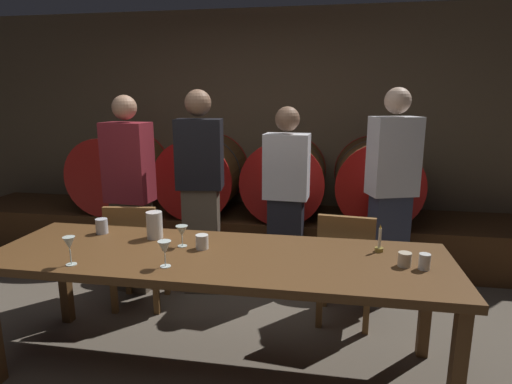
{
  "coord_description": "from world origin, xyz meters",
  "views": [
    {
      "loc": [
        0.89,
        -2.26,
        1.7
      ],
      "look_at": [
        0.45,
        0.27,
        1.12
      ],
      "focal_mm": 29.8,
      "sensor_mm": 36.0,
      "label": 1
    }
  ],
  "objects": [
    {
      "name": "ground_plane",
      "position": [
        0.0,
        0.0,
        0.0
      ],
      "size": [
        9.0,
        9.0,
        0.0
      ],
      "primitive_type": "plane",
      "color": "brown"
    },
    {
      "name": "back_wall",
      "position": [
        0.0,
        2.61,
        1.31
      ],
      "size": [
        6.92,
        0.24,
        2.62
      ],
      "primitive_type": "cube",
      "color": "brown",
      "rests_on": "ground"
    },
    {
      "name": "barrel_shelf",
      "position": [
        0.0,
        2.06,
        0.24
      ],
      "size": [
        6.23,
        0.9,
        0.48
      ],
      "primitive_type": "cube",
      "color": "#4C2D16",
      "rests_on": "ground"
    },
    {
      "name": "wine_barrel_far_left",
      "position": [
        -1.39,
        2.06,
        0.88
      ],
      "size": [
        0.81,
        0.87,
        0.81
      ],
      "color": "brown",
      "rests_on": "barrel_shelf"
    },
    {
      "name": "wine_barrel_center_left",
      "position": [
        -0.43,
        2.06,
        0.88
      ],
      "size": [
        0.81,
        0.87,
        0.81
      ],
      "color": "brown",
      "rests_on": "barrel_shelf"
    },
    {
      "name": "wine_barrel_center_right",
      "position": [
        0.45,
        2.06,
        0.88
      ],
      "size": [
        0.81,
        0.87,
        0.81
      ],
      "color": "brown",
      "rests_on": "barrel_shelf"
    },
    {
      "name": "wine_barrel_far_right",
      "position": [
        1.36,
        2.06,
        0.88
      ],
      "size": [
        0.81,
        0.87,
        0.81
      ],
      "color": "#513319",
      "rests_on": "barrel_shelf"
    },
    {
      "name": "dining_table",
      "position": [
        0.25,
        0.07,
        0.7
      ],
      "size": [
        2.76,
        0.84,
        0.77
      ],
      "color": "brown",
      "rests_on": "ground"
    },
    {
      "name": "chair_left",
      "position": [
        -0.6,
        0.73,
        0.49
      ],
      "size": [
        0.45,
        0.45,
        0.88
      ],
      "rotation": [
        0.0,
        0.0,
        3.27
      ],
      "color": "brown",
      "rests_on": "ground"
    },
    {
      "name": "chair_right",
      "position": [
        1.04,
        0.76,
        0.49
      ],
      "size": [
        0.44,
        0.44,
        0.88
      ],
      "rotation": [
        0.0,
        0.0,
        3.04
      ],
      "color": "brown",
      "rests_on": "ground"
    },
    {
      "name": "guest_far_left",
      "position": [
        -0.79,
        1.06,
        0.88
      ],
      "size": [
        0.4,
        0.27,
        1.71
      ],
      "rotation": [
        0.0,
        0.0,
        3.06
      ],
      "color": "brown",
      "rests_on": "ground"
    },
    {
      "name": "guest_center_left",
      "position": [
        -0.18,
        1.14,
        0.9
      ],
      "size": [
        0.41,
        0.29,
        1.75
      ],
      "rotation": [
        0.0,
        0.0,
        3.27
      ],
      "color": "brown",
      "rests_on": "ground"
    },
    {
      "name": "guest_center_right",
      "position": [
        0.53,
        1.34,
        0.83
      ],
      "size": [
        0.39,
        0.26,
        1.61
      ],
      "rotation": [
        0.0,
        0.0,
        3.08
      ],
      "color": "black",
      "rests_on": "ground"
    },
    {
      "name": "guest_far_right",
      "position": [
        1.41,
        1.34,
        0.91
      ],
      "size": [
        0.44,
        0.35,
        1.77
      ],
      "rotation": [
        0.0,
        0.0,
        3.47
      ],
      "color": "#33384C",
      "rests_on": "ground"
    },
    {
      "name": "candle_center",
      "position": [
        1.21,
        0.28,
        0.82
      ],
      "size": [
        0.05,
        0.05,
        0.17
      ],
      "color": "olive",
      "rests_on": "dining_table"
    },
    {
      "name": "pitcher",
      "position": [
        -0.24,
        0.29,
        0.86
      ],
      "size": [
        0.11,
        0.11,
        0.18
      ],
      "color": "white",
      "rests_on": "dining_table"
    },
    {
      "name": "wine_glass_left",
      "position": [
        -0.52,
        -0.23,
        0.89
      ],
      "size": [
        0.07,
        0.07,
        0.16
      ],
      "color": "silver",
      "rests_on": "dining_table"
    },
    {
      "name": "wine_glass_center",
      "position": [
        -0.01,
        0.17,
        0.87
      ],
      "size": [
        0.08,
        0.08,
        0.13
      ],
      "color": "silver",
      "rests_on": "dining_table"
    },
    {
      "name": "wine_glass_right",
      "position": [
        0.01,
        -0.16,
        0.88
      ],
      "size": [
        0.08,
        0.08,
        0.15
      ],
      "color": "silver",
      "rests_on": "dining_table"
    },
    {
      "name": "cup_far_left",
      "position": [
        -0.64,
        0.32,
        0.82
      ],
      "size": [
        0.08,
        0.08,
        0.1
      ],
      "primitive_type": "cylinder",
      "color": "silver",
      "rests_on": "dining_table"
    },
    {
      "name": "cup_center_left",
      "position": [
        0.13,
        0.15,
        0.82
      ],
      "size": [
        0.08,
        0.08,
        0.09
      ],
      "primitive_type": "cylinder",
      "color": "white",
      "rests_on": "dining_table"
    },
    {
      "name": "cup_center_right",
      "position": [
        1.32,
        0.07,
        0.81
      ],
      "size": [
        0.07,
        0.07,
        0.08
      ],
      "primitive_type": "cylinder",
      "color": "beige",
      "rests_on": "dining_table"
    },
    {
      "name": "cup_far_right",
      "position": [
        1.42,
        0.04,
        0.82
      ],
      "size": [
        0.06,
        0.06,
        0.09
      ],
      "primitive_type": "cylinder",
      "color": "white",
      "rests_on": "dining_table"
    }
  ]
}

